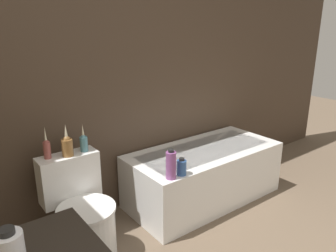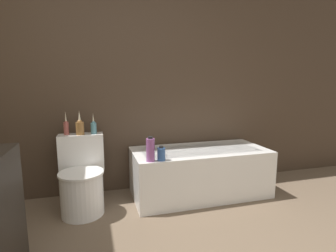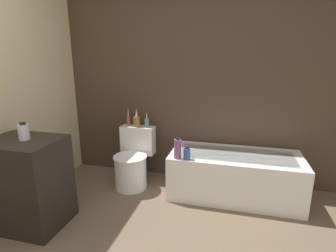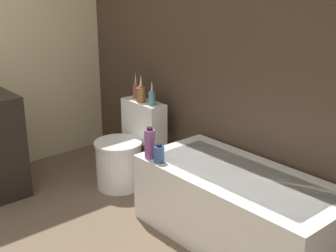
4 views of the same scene
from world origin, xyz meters
name	(u,v)px [view 1 (image 1 of 4)]	position (x,y,z in m)	size (l,w,h in m)	color
wall_back_tiled	(104,66)	(0.00, 2.24, 1.30)	(6.40, 0.06, 2.60)	#423326
bathtub	(204,174)	(0.78, 1.85, 0.26)	(1.47, 0.68, 0.51)	white
toilet	(82,216)	(-0.46, 1.80, 0.31)	(0.43, 0.57, 0.72)	white
soap_bottle_glass	(10,252)	(-1.08, 0.81, 0.93)	(0.09, 0.09, 0.16)	silver
vase_gold	(47,148)	(-0.59, 2.02, 0.79)	(0.05, 0.05, 0.23)	#994C47
vase_silver	(67,145)	(-0.46, 1.97, 0.80)	(0.08, 0.08, 0.24)	olive
vase_bronze	(84,142)	(-0.33, 1.99, 0.79)	(0.06, 0.06, 0.21)	teal
shampoo_bottle_tall	(171,165)	(0.16, 1.57, 0.62)	(0.08, 0.08, 0.23)	#8C4C8C
shampoo_bottle_short	(182,167)	(0.27, 1.57, 0.57)	(0.08, 0.08, 0.14)	#335999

